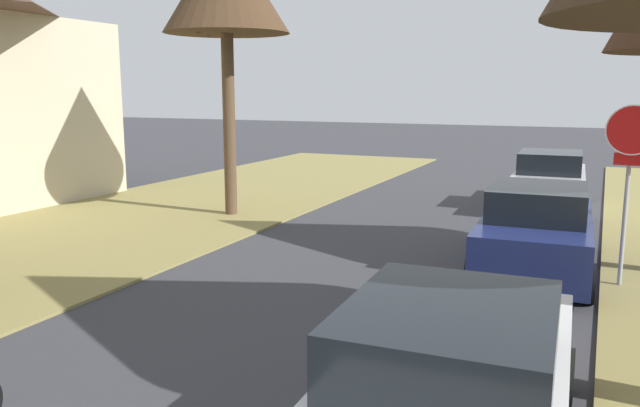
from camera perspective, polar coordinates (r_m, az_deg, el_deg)
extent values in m
cylinder|color=#9EA0A5|center=(11.55, 25.78, -1.13)|extent=(0.07, 0.30, 2.25)
cylinder|color=white|center=(11.23, 26.37, 5.96)|extent=(0.81, 0.14, 0.80)
cylinder|color=red|center=(11.23, 26.37, 5.96)|extent=(0.76, 0.14, 0.76)
cube|color=red|center=(11.31, 26.17, 3.60)|extent=(0.48, 0.07, 0.20)
cylinder|color=brown|center=(16.35, -8.19, 6.96)|extent=(0.31, 0.31, 4.56)
cylinder|color=brown|center=(17.07, -7.98, 16.35)|extent=(1.36, 0.63, 1.05)
cylinder|color=brown|center=(16.54, -10.54, 16.45)|extent=(0.61, 1.23, 1.03)
cube|color=white|center=(5.74, 11.76, -17.54)|extent=(1.99, 4.47, 0.85)
cube|color=black|center=(5.25, 11.60, -11.79)|extent=(1.68, 2.08, 0.56)
cylinder|color=black|center=(7.49, 7.34, -13.00)|extent=(0.22, 0.61, 0.60)
cylinder|color=black|center=(7.29, 21.10, -14.30)|extent=(0.22, 0.61, 0.60)
cube|color=navy|center=(12.12, 18.93, -2.96)|extent=(1.99, 4.47, 0.85)
cube|color=black|center=(11.77, 19.06, 0.16)|extent=(1.68, 2.08, 0.56)
cylinder|color=black|center=(13.86, 15.68, -2.40)|extent=(0.22, 0.61, 0.60)
cylinder|color=black|center=(13.79, 22.89, -2.90)|extent=(0.22, 0.61, 0.60)
cylinder|color=black|center=(10.68, 13.61, -6.04)|extent=(0.22, 0.61, 0.60)
cylinder|color=black|center=(10.59, 23.02, -6.74)|extent=(0.22, 0.61, 0.60)
cube|color=#BCBCC1|center=(18.66, 19.95, 1.47)|extent=(1.99, 4.47, 0.85)
cube|color=black|center=(18.35, 20.06, 3.54)|extent=(1.68, 2.08, 0.56)
cylinder|color=black|center=(20.37, 17.66, 1.47)|extent=(0.22, 0.61, 0.60)
cylinder|color=black|center=(20.32, 22.55, 1.14)|extent=(0.22, 0.61, 0.60)
cylinder|color=black|center=(17.13, 16.75, -0.08)|extent=(0.22, 0.61, 0.60)
cylinder|color=black|center=(17.06, 22.57, -0.47)|extent=(0.22, 0.61, 0.60)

